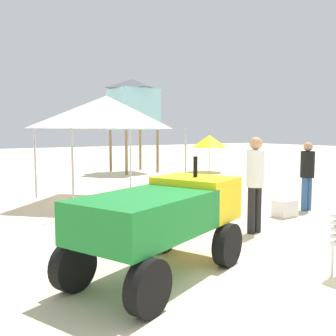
{
  "coord_description": "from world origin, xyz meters",
  "views": [
    {
      "loc": [
        -3.46,
        -2.93,
        1.87
      ],
      "look_at": [
        1.0,
        3.79,
        1.1
      ],
      "focal_mm": 41.62,
      "sensor_mm": 36.0,
      "label": 1
    }
  ],
  "objects_px": {
    "lifeguard_near_center": "(255,178)",
    "lifeguard_far_right": "(307,172)",
    "popup_canopy": "(107,112)",
    "lifeguard_tower": "(133,104)",
    "beach_umbrella_left": "(209,141)",
    "cooler_box": "(285,208)",
    "utility_cart": "(163,215)"
  },
  "relations": [
    {
      "from": "utility_cart",
      "to": "cooler_box",
      "type": "height_order",
      "value": "utility_cart"
    },
    {
      "from": "utility_cart",
      "to": "lifeguard_near_center",
      "type": "bearing_deg",
      "value": 17.9
    },
    {
      "from": "beach_umbrella_left",
      "to": "utility_cart",
      "type": "bearing_deg",
      "value": -132.21
    },
    {
      "from": "popup_canopy",
      "to": "lifeguard_tower",
      "type": "xyz_separation_m",
      "value": [
        4.07,
        6.01,
        0.69
      ]
    },
    {
      "from": "popup_canopy",
      "to": "beach_umbrella_left",
      "type": "xyz_separation_m",
      "value": [
        6.99,
        4.23,
        -0.96
      ]
    },
    {
      "from": "popup_canopy",
      "to": "lifeguard_tower",
      "type": "relative_size",
      "value": 0.73
    },
    {
      "from": "lifeguard_tower",
      "to": "beach_umbrella_left",
      "type": "relative_size",
      "value": 2.48
    },
    {
      "from": "utility_cart",
      "to": "lifeguard_tower",
      "type": "bearing_deg",
      "value": 63.17
    },
    {
      "from": "lifeguard_far_right",
      "to": "beach_umbrella_left",
      "type": "height_order",
      "value": "beach_umbrella_left"
    },
    {
      "from": "lifeguard_far_right",
      "to": "cooler_box",
      "type": "distance_m",
      "value": 1.22
    },
    {
      "from": "popup_canopy",
      "to": "lifeguard_far_right",
      "type": "bearing_deg",
      "value": -48.0
    },
    {
      "from": "utility_cart",
      "to": "lifeguard_tower",
      "type": "height_order",
      "value": "lifeguard_tower"
    },
    {
      "from": "lifeguard_near_center",
      "to": "cooler_box",
      "type": "distance_m",
      "value": 1.86
    },
    {
      "from": "lifeguard_tower",
      "to": "cooler_box",
      "type": "xyz_separation_m",
      "value": [
        -1.66,
        -9.92,
        -2.85
      ]
    },
    {
      "from": "beach_umbrella_left",
      "to": "lifeguard_far_right",
      "type": "bearing_deg",
      "value": -114.49
    },
    {
      "from": "lifeguard_far_right",
      "to": "beach_umbrella_left",
      "type": "bearing_deg",
      "value": 65.51
    },
    {
      "from": "lifeguard_far_right",
      "to": "popup_canopy",
      "type": "xyz_separation_m",
      "value": [
        -3.37,
        3.74,
        1.43
      ]
    },
    {
      "from": "lifeguard_tower",
      "to": "beach_umbrella_left",
      "type": "height_order",
      "value": "lifeguard_tower"
    },
    {
      "from": "utility_cart",
      "to": "lifeguard_tower",
      "type": "relative_size",
      "value": 0.68
    },
    {
      "from": "lifeguard_far_right",
      "to": "cooler_box",
      "type": "xyz_separation_m",
      "value": [
        -0.96,
        -0.17,
        -0.74
      ]
    },
    {
      "from": "lifeguard_near_center",
      "to": "popup_canopy",
      "type": "relative_size",
      "value": 0.58
    },
    {
      "from": "lifeguard_tower",
      "to": "beach_umbrella_left",
      "type": "xyz_separation_m",
      "value": [
        2.93,
        -1.79,
        -1.64
      ]
    },
    {
      "from": "lifeguard_far_right",
      "to": "lifeguard_tower",
      "type": "xyz_separation_m",
      "value": [
        0.7,
        9.75,
        2.12
      ]
    },
    {
      "from": "lifeguard_near_center",
      "to": "lifeguard_far_right",
      "type": "xyz_separation_m",
      "value": [
        2.52,
        0.77,
        -0.1
      ]
    },
    {
      "from": "beach_umbrella_left",
      "to": "lifeguard_near_center",
      "type": "bearing_deg",
      "value": -125.15
    },
    {
      "from": "lifeguard_far_right",
      "to": "lifeguard_near_center",
      "type": "bearing_deg",
      "value": -163.09
    },
    {
      "from": "lifeguard_near_center",
      "to": "popup_canopy",
      "type": "xyz_separation_m",
      "value": [
        -0.85,
        4.5,
        1.34
      ]
    },
    {
      "from": "cooler_box",
      "to": "beach_umbrella_left",
      "type": "bearing_deg",
      "value": 60.57
    },
    {
      "from": "lifeguard_near_center",
      "to": "lifeguard_far_right",
      "type": "distance_m",
      "value": 2.63
    },
    {
      "from": "lifeguard_far_right",
      "to": "popup_canopy",
      "type": "height_order",
      "value": "popup_canopy"
    },
    {
      "from": "beach_umbrella_left",
      "to": "cooler_box",
      "type": "height_order",
      "value": "beach_umbrella_left"
    },
    {
      "from": "lifeguard_near_center",
      "to": "lifeguard_far_right",
      "type": "bearing_deg",
      "value": 16.91
    }
  ]
}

